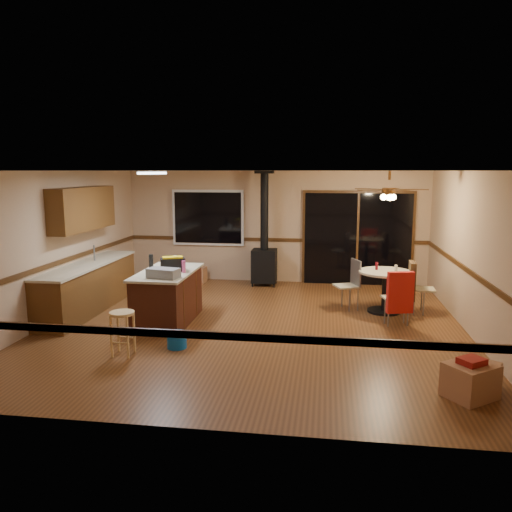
% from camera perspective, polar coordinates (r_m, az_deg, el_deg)
% --- Properties ---
extents(floor, '(7.00, 7.00, 0.00)m').
position_cam_1_polar(floor, '(8.57, -0.29, -7.94)').
color(floor, brown).
rests_on(floor, ground).
extents(ceiling, '(7.00, 7.00, 0.00)m').
position_cam_1_polar(ceiling, '(8.17, -0.30, 9.72)').
color(ceiling, silver).
rests_on(ceiling, ground).
extents(wall_back, '(7.00, 0.00, 7.00)m').
position_cam_1_polar(wall_back, '(11.71, 2.21, 3.34)').
color(wall_back, tan).
rests_on(wall_back, ground).
extents(wall_front, '(7.00, 0.00, 7.00)m').
position_cam_1_polar(wall_front, '(4.91, -6.30, -5.69)').
color(wall_front, tan).
rests_on(wall_front, ground).
extents(wall_left, '(0.00, 7.00, 7.00)m').
position_cam_1_polar(wall_left, '(9.43, -21.84, 1.10)').
color(wall_left, tan).
rests_on(wall_left, ground).
extents(wall_right, '(0.00, 7.00, 7.00)m').
position_cam_1_polar(wall_right, '(8.50, 23.74, 0.10)').
color(wall_right, tan).
rests_on(wall_right, ground).
extents(chair_rail, '(7.00, 7.00, 0.08)m').
position_cam_1_polar(chair_rail, '(8.32, -0.29, -1.36)').
color(chair_rail, '#412610').
rests_on(chair_rail, ground).
extents(window, '(1.72, 0.10, 1.32)m').
position_cam_1_polar(window, '(11.91, -5.51, 4.37)').
color(window, black).
rests_on(window, ground).
extents(sliding_door, '(2.52, 0.10, 2.10)m').
position_cam_1_polar(sliding_door, '(11.65, 11.51, 1.88)').
color(sliding_door, black).
rests_on(sliding_door, ground).
extents(lower_cabinets, '(0.60, 3.00, 0.86)m').
position_cam_1_polar(lower_cabinets, '(9.88, -18.57, -3.48)').
color(lower_cabinets, '#573516').
rests_on(lower_cabinets, ground).
extents(countertop, '(0.64, 3.04, 0.04)m').
position_cam_1_polar(countertop, '(9.79, -18.71, -0.92)').
color(countertop, '#BFB494').
rests_on(countertop, lower_cabinets).
extents(upper_cabinets, '(0.35, 2.00, 0.80)m').
position_cam_1_polar(upper_cabinets, '(9.90, -19.16, 5.13)').
color(upper_cabinets, '#573516').
rests_on(upper_cabinets, ground).
extents(kitchen_island, '(0.88, 1.68, 0.90)m').
position_cam_1_polar(kitchen_island, '(8.78, -10.05, -4.58)').
color(kitchen_island, '#3A180E').
rests_on(kitchen_island, ground).
extents(wood_stove, '(0.55, 0.50, 2.52)m').
position_cam_1_polar(wood_stove, '(11.37, 0.95, 0.25)').
color(wood_stove, black).
rests_on(wood_stove, ground).
extents(ceiling_fan, '(0.24, 0.24, 0.55)m').
position_cam_1_polar(ceiling_fan, '(9.31, 14.95, 7.01)').
color(ceiling_fan, brown).
rests_on(ceiling_fan, ceiling).
extents(fluorescent_strip, '(0.10, 1.20, 0.04)m').
position_cam_1_polar(fluorescent_strip, '(8.90, -11.71, 9.27)').
color(fluorescent_strip, white).
rests_on(fluorescent_strip, ceiling).
extents(toolbox_grey, '(0.54, 0.37, 0.15)m').
position_cam_1_polar(toolbox_grey, '(8.14, -10.54, -1.94)').
color(toolbox_grey, slate).
rests_on(toolbox_grey, kitchen_island).
extents(toolbox_black, '(0.46, 0.35, 0.23)m').
position_cam_1_polar(toolbox_black, '(8.65, -9.49, -0.99)').
color(toolbox_black, black).
rests_on(toolbox_black, kitchen_island).
extents(toolbox_yellow_lid, '(0.38, 0.29, 0.03)m').
position_cam_1_polar(toolbox_yellow_lid, '(8.63, -9.52, -0.16)').
color(toolbox_yellow_lid, gold).
rests_on(toolbox_yellow_lid, toolbox_black).
extents(box_on_island, '(0.29, 0.34, 0.19)m').
position_cam_1_polar(box_on_island, '(8.76, -9.34, -0.97)').
color(box_on_island, '#A16B47').
rests_on(box_on_island, kitchen_island).
extents(bottle_dark, '(0.09, 0.09, 0.27)m').
position_cam_1_polar(bottle_dark, '(8.87, -11.89, -0.66)').
color(bottle_dark, black).
rests_on(bottle_dark, kitchen_island).
extents(bottle_pink, '(0.07, 0.07, 0.20)m').
position_cam_1_polar(bottle_pink, '(8.50, -8.26, -1.21)').
color(bottle_pink, '#D84C8C').
rests_on(bottle_pink, kitchen_island).
extents(bottle_white, '(0.07, 0.07, 0.17)m').
position_cam_1_polar(bottle_white, '(9.27, -9.21, -0.44)').
color(bottle_white, white).
rests_on(bottle_white, kitchen_island).
extents(bar_stool, '(0.42, 0.42, 0.64)m').
position_cam_1_polar(bar_stool, '(7.41, -14.98, -8.55)').
color(bar_stool, '#D8B272').
rests_on(bar_stool, floor).
extents(blue_bucket, '(0.30, 0.30, 0.24)m').
position_cam_1_polar(blue_bucket, '(7.59, -9.03, -9.45)').
color(blue_bucket, blue).
rests_on(blue_bucket, floor).
extents(dining_table, '(0.97, 0.97, 0.78)m').
position_cam_1_polar(dining_table, '(9.53, 14.51, -3.12)').
color(dining_table, black).
rests_on(dining_table, ground).
extents(glass_red, '(0.07, 0.07, 0.14)m').
position_cam_1_polar(glass_red, '(9.54, 13.63, -1.11)').
color(glass_red, '#590C14').
rests_on(glass_red, dining_table).
extents(glass_cream, '(0.06, 0.06, 0.13)m').
position_cam_1_polar(glass_cream, '(9.44, 15.70, -1.37)').
color(glass_cream, beige).
rests_on(glass_cream, dining_table).
extents(chair_left, '(0.53, 0.52, 0.51)m').
position_cam_1_polar(chair_left, '(9.60, 10.85, -2.55)').
color(chair_left, tan).
rests_on(chair_left, ground).
extents(chair_near, '(0.52, 0.55, 0.70)m').
position_cam_1_polar(chair_near, '(8.68, 16.09, -4.00)').
color(chair_near, tan).
rests_on(chair_near, ground).
extents(chair_right, '(0.49, 0.45, 0.70)m').
position_cam_1_polar(chair_right, '(9.65, 17.54, -2.72)').
color(chair_right, tan).
rests_on(chair_right, ground).
extents(box_under_window, '(0.47, 0.38, 0.36)m').
position_cam_1_polar(box_under_window, '(11.83, -6.88, -2.15)').
color(box_under_window, '#A16B47').
rests_on(box_under_window, floor).
extents(box_corner_a, '(0.69, 0.67, 0.40)m').
position_cam_1_polar(box_corner_a, '(6.44, 23.29, -12.95)').
color(box_corner_a, '#A16B47').
rests_on(box_corner_a, floor).
extents(box_corner_b, '(0.50, 0.48, 0.31)m').
position_cam_1_polar(box_corner_b, '(6.79, 24.38, -12.27)').
color(box_corner_b, '#A16B47').
rests_on(box_corner_b, floor).
extents(box_small_red, '(0.36, 0.35, 0.07)m').
position_cam_1_polar(box_small_red, '(6.36, 23.44, -10.96)').
color(box_small_red, maroon).
rests_on(box_small_red, box_corner_a).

